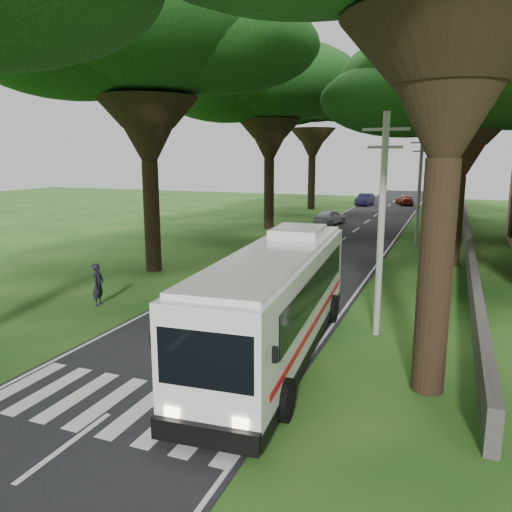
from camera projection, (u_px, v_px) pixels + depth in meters
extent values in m
plane|color=#174914|center=(161.00, 376.00, 15.03)|extent=(140.00, 140.00, 0.00)
cube|color=black|center=(339.00, 243.00, 37.83)|extent=(8.00, 120.00, 0.04)
cube|color=silver|center=(121.00, 406.00, 13.21)|extent=(8.00, 3.00, 0.01)
cube|color=#383533|center=(468.00, 245.00, 33.56)|extent=(0.35, 50.00, 1.20)
cylinder|color=gray|center=(381.00, 228.00, 17.73)|extent=(0.24, 0.24, 8.00)
cube|color=gray|center=(386.00, 129.00, 17.06)|extent=(1.60, 0.10, 0.10)
cube|color=gray|center=(385.00, 147.00, 17.18)|extent=(1.20, 0.10, 0.10)
cylinder|color=gray|center=(419.00, 191.00, 35.97)|extent=(0.24, 0.24, 8.00)
cube|color=gray|center=(422.00, 143.00, 35.29)|extent=(1.60, 0.10, 0.10)
cube|color=gray|center=(422.00, 151.00, 35.41)|extent=(1.20, 0.10, 0.10)
cylinder|color=gray|center=(432.00, 179.00, 54.21)|extent=(0.24, 0.24, 8.00)
cube|color=gray|center=(434.00, 147.00, 53.53)|extent=(1.60, 0.10, 0.10)
cube|color=gray|center=(433.00, 153.00, 53.65)|extent=(1.20, 0.10, 0.10)
cylinder|color=black|center=(152.00, 217.00, 28.23)|extent=(0.90, 0.90, 6.20)
cone|color=black|center=(148.00, 126.00, 27.24)|extent=(3.20, 3.20, 3.80)
ellipsoid|color=black|center=(144.00, 35.00, 26.31)|extent=(15.00, 15.00, 6.30)
cylinder|color=black|center=(269.00, 194.00, 44.47)|extent=(0.90, 0.90, 6.18)
cone|color=black|center=(269.00, 137.00, 43.48)|extent=(3.20, 3.20, 3.80)
ellipsoid|color=black|center=(270.00, 81.00, 42.55)|extent=(15.60, 15.60, 6.55)
cylinder|color=black|center=(311.00, 183.00, 61.23)|extent=(0.90, 0.90, 6.32)
cone|color=black|center=(312.00, 141.00, 60.22)|extent=(3.20, 3.20, 3.80)
ellipsoid|color=black|center=(313.00, 99.00, 59.26)|extent=(12.45, 12.45, 5.23)
cylinder|color=black|center=(435.00, 279.00, 13.52)|extent=(0.90, 0.90, 6.46)
cone|color=black|center=(449.00, 81.00, 12.50)|extent=(3.20, 3.20, 3.80)
cylinder|color=black|center=(455.00, 221.00, 29.87)|extent=(0.90, 0.90, 5.31)
cone|color=black|center=(461.00, 143.00, 28.96)|extent=(3.20, 3.20, 3.80)
ellipsoid|color=black|center=(466.00, 78.00, 28.25)|extent=(14.28, 14.28, 6.00)
cylinder|color=black|center=(450.00, 193.00, 46.38)|extent=(0.90, 0.90, 6.09)
cone|color=black|center=(454.00, 139.00, 45.40)|extent=(3.20, 3.20, 3.80)
ellipsoid|color=black|center=(458.00, 86.00, 44.50)|extent=(16.09, 16.09, 6.76)
cylinder|color=black|center=(460.00, 183.00, 62.42)|extent=(0.90, 0.90, 6.25)
cone|color=black|center=(463.00, 142.00, 61.42)|extent=(3.20, 3.20, 3.80)
ellipsoid|color=black|center=(466.00, 102.00, 60.48)|extent=(16.02, 16.02, 6.73)
cube|color=white|center=(277.00, 299.00, 16.26)|extent=(3.41, 12.22, 2.97)
cube|color=black|center=(280.00, 284.00, 16.46)|extent=(3.30, 10.02, 1.11)
cube|color=black|center=(277.00, 340.00, 16.55)|extent=(3.45, 12.26, 0.35)
cube|color=red|center=(277.00, 318.00, 16.40)|extent=(3.37, 11.02, 0.18)
cube|color=white|center=(278.00, 252.00, 15.96)|extent=(3.16, 11.60, 0.18)
cylinder|color=black|center=(192.00, 386.00, 13.14)|extent=(0.43, 1.13, 1.11)
cylinder|color=black|center=(284.00, 400.00, 12.41)|extent=(0.43, 1.13, 1.11)
cylinder|color=black|center=(271.00, 303.00, 20.48)|extent=(0.43, 1.13, 1.11)
cylinder|color=black|center=(332.00, 309.00, 19.75)|extent=(0.43, 1.13, 1.11)
imported|color=#B7B8BC|center=(330.00, 217.00, 47.63)|extent=(2.68, 4.45, 1.42)
imported|color=navy|center=(365.00, 199.00, 65.93)|extent=(2.02, 4.73, 1.52)
imported|color=maroon|center=(405.00, 200.00, 66.45)|extent=(2.92, 4.49, 1.21)
imported|color=black|center=(98.00, 284.00, 21.94)|extent=(0.59, 0.77, 1.89)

